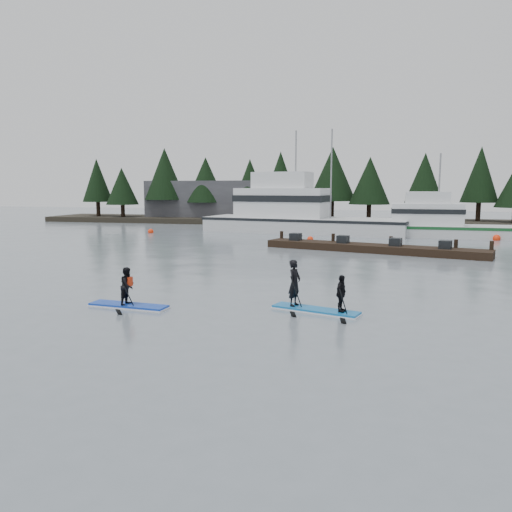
% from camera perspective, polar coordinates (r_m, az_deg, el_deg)
% --- Properties ---
extents(ground, '(160.00, 160.00, 0.00)m').
position_cam_1_polar(ground, '(17.01, -4.95, -6.35)').
color(ground, slate).
rests_on(ground, ground).
extents(far_shore, '(70.00, 8.00, 0.60)m').
position_cam_1_polar(far_shore, '(57.96, 8.70, 3.90)').
color(far_shore, '#2D281E').
rests_on(far_shore, ground).
extents(treeline, '(60.00, 4.00, 8.00)m').
position_cam_1_polar(treeline, '(57.98, 8.69, 3.61)').
color(treeline, black).
rests_on(treeline, ground).
extents(waterfront_building, '(18.00, 6.00, 5.00)m').
position_cam_1_polar(waterfront_building, '(62.68, -4.00, 6.27)').
color(waterfront_building, '#4C4C51').
rests_on(waterfront_building, ground).
extents(fishing_boat_large, '(19.49, 8.31, 10.52)m').
position_cam_1_polar(fishing_boat_large, '(47.19, 4.90, 3.72)').
color(fishing_boat_large, silver).
rests_on(fishing_boat_large, ground).
extents(fishing_boat_medium, '(12.83, 3.86, 7.84)m').
position_cam_1_polar(fishing_boat_medium, '(45.30, 20.31, 2.75)').
color(fishing_boat_medium, silver).
rests_on(fishing_boat_medium, ground).
extents(floating_dock, '(14.44, 5.68, 0.48)m').
position_cam_1_polar(floating_dock, '(33.38, 13.13, 0.87)').
color(floating_dock, black).
rests_on(floating_dock, ground).
extents(buoy_a, '(0.52, 0.52, 0.52)m').
position_cam_1_polar(buoy_a, '(47.09, -11.94, 2.58)').
color(buoy_a, '#FF300C').
rests_on(buoy_a, ground).
extents(buoy_c, '(0.58, 0.58, 0.58)m').
position_cam_1_polar(buoy_c, '(44.06, 25.78, 1.62)').
color(buoy_c, '#FF300C').
rests_on(buoy_c, ground).
extents(buoy_b, '(0.48, 0.48, 0.48)m').
position_cam_1_polar(buoy_b, '(39.44, 6.21, 1.72)').
color(buoy_b, '#FF300C').
rests_on(buoy_b, ground).
extents(paddleboard_solo, '(2.90, 1.14, 1.87)m').
position_cam_1_polar(paddleboard_solo, '(18.01, -14.42, -4.03)').
color(paddleboard_solo, '#1339B2').
rests_on(paddleboard_solo, ground).
extents(paddleboard_duo, '(3.08, 1.71, 2.19)m').
position_cam_1_polar(paddleboard_duo, '(16.95, 6.68, -4.27)').
color(paddleboard_duo, '#1267AE').
rests_on(paddleboard_duo, ground).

